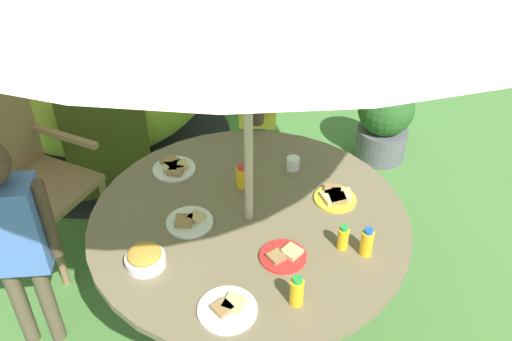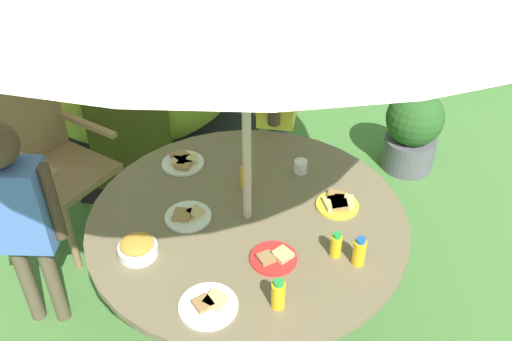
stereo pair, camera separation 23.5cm
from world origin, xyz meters
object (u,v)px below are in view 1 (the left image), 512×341
at_px(snack_bowl, 145,258).
at_px(dome_tent, 93,42).
at_px(cup_near, 293,163).
at_px(potted_plant, 384,120).
at_px(plate_near_left, 336,197).
at_px(garden_table, 249,238).
at_px(wooden_chair, 27,168).
at_px(child_in_yellow_shirt, 259,70).
at_px(juice_bottle_near_right, 343,238).
at_px(plate_mid_left, 189,221).
at_px(juice_bottle_far_left, 297,291).
at_px(plate_mid_right, 284,256).
at_px(juice_bottle_center_front, 367,242).
at_px(plate_far_right, 174,168).
at_px(plate_back_edge, 228,309).
at_px(child_in_blue_shirt, 7,227).
at_px(juice_bottle_center_back, 242,177).

bearing_deg(snack_bowl, dome_tent, 87.08).
relative_size(dome_tent, cup_near, 30.83).
distance_m(potted_plant, plate_near_left, 1.51).
xyz_separation_m(garden_table, wooden_chair, (-0.90, 0.97, -0.04)).
height_order(dome_tent, snack_bowl, dome_tent).
relative_size(child_in_yellow_shirt, cup_near, 22.31).
distance_m(dome_tent, juice_bottle_near_right, 2.36).
height_order(plate_mid_left, juice_bottle_far_left, juice_bottle_far_left).
distance_m(plate_mid_right, cup_near, 0.60).
height_order(child_in_yellow_shirt, juice_bottle_far_left, child_in_yellow_shirt).
distance_m(wooden_chair, plate_near_left, 1.66).
xyz_separation_m(plate_mid_left, juice_bottle_near_right, (0.54, -0.37, 0.04)).
bearing_deg(plate_near_left, juice_bottle_center_front, -97.88).
distance_m(child_in_yellow_shirt, plate_far_right, 0.79).
relative_size(wooden_chair, cup_near, 15.51).
bearing_deg(juice_bottle_near_right, juice_bottle_center_front, -41.95).
bearing_deg(plate_back_edge, plate_far_right, 87.64).
bearing_deg(child_in_blue_shirt, juice_bottle_center_front, -10.19).
bearing_deg(plate_mid_left, snack_bowl, -143.10).
relative_size(wooden_chair, child_in_blue_shirt, 0.86).
distance_m(child_in_yellow_shirt, juice_bottle_far_left, 1.48).
xyz_separation_m(garden_table, plate_near_left, (0.41, -0.03, 0.14)).
bearing_deg(plate_far_right, garden_table, -64.51).
relative_size(garden_table, juice_bottle_far_left, 10.70).
bearing_deg(wooden_chair, child_in_yellow_shirt, -45.68).
bearing_deg(garden_table, dome_tent, 100.85).
relative_size(plate_near_left, plate_back_edge, 0.87).
xyz_separation_m(child_in_blue_shirt, plate_near_left, (1.38, -0.31, -0.02)).
bearing_deg(snack_bowl, plate_far_right, 65.09).
relative_size(plate_mid_right, plate_far_right, 0.92).
distance_m(juice_bottle_center_front, juice_bottle_center_back, 0.67).
bearing_deg(juice_bottle_center_front, snack_bowl, 162.58).
relative_size(plate_back_edge, plate_far_right, 1.07).
xyz_separation_m(plate_mid_left, juice_bottle_far_left, (0.24, -0.56, 0.05)).
relative_size(child_in_blue_shirt, plate_near_left, 6.11).
bearing_deg(garden_table, child_in_blue_shirt, 164.00).
xyz_separation_m(dome_tent, snack_bowl, (-0.11, -2.06, -0.03)).
bearing_deg(juice_bottle_center_back, plate_mid_left, -152.12).
bearing_deg(juice_bottle_far_left, wooden_chair, 121.31).
height_order(plate_back_edge, plate_far_right, same).
height_order(plate_back_edge, plate_mid_left, same).
distance_m(plate_mid_right, juice_bottle_center_back, 0.49).
bearing_deg(juice_bottle_center_back, snack_bowl, -148.00).
bearing_deg(child_in_blue_shirt, juice_bottle_far_left, -22.94).
bearing_deg(plate_near_left, juice_bottle_far_left, -131.11).
distance_m(plate_near_left, juice_bottle_center_front, 0.35).
height_order(child_in_yellow_shirt, child_in_blue_shirt, child_in_yellow_shirt).
bearing_deg(child_in_blue_shirt, potted_plant, 33.61).
bearing_deg(plate_far_right, child_in_yellow_shirt, 36.30).
distance_m(snack_bowl, plate_mid_left, 0.28).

